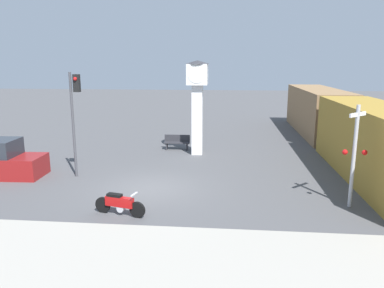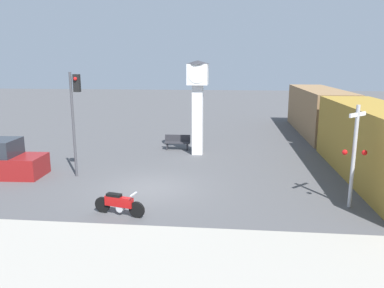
{
  "view_description": "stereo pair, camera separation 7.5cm",
  "coord_description": "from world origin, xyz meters",
  "px_view_note": "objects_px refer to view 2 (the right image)",
  "views": [
    {
      "loc": [
        3.27,
        -15.21,
        5.35
      ],
      "look_at": [
        1.61,
        1.96,
        1.59
      ],
      "focal_mm": 35.0,
      "sensor_mm": 36.0,
      "label": 1
    },
    {
      "loc": [
        3.35,
        -15.2,
        5.35
      ],
      "look_at": [
        1.61,
        1.96,
        1.59
      ],
      "focal_mm": 35.0,
      "sensor_mm": 36.0,
      "label": 2
    }
  ],
  "objects_px": {
    "railroad_crossing_signal": "(354,153)",
    "bench": "(177,142)",
    "motorcycle": "(119,204)",
    "traffic_light": "(75,107)",
    "freight_train": "(340,123)",
    "clock_tower": "(198,93)"
  },
  "relations": [
    {
      "from": "railroad_crossing_signal",
      "to": "bench",
      "type": "distance_m",
      "value": 11.92
    },
    {
      "from": "motorcycle",
      "to": "railroad_crossing_signal",
      "type": "height_order",
      "value": "railroad_crossing_signal"
    },
    {
      "from": "traffic_light",
      "to": "bench",
      "type": "xyz_separation_m",
      "value": [
        3.92,
        6.11,
        -2.87
      ]
    },
    {
      "from": "motorcycle",
      "to": "freight_train",
      "type": "height_order",
      "value": "freight_train"
    },
    {
      "from": "clock_tower",
      "to": "motorcycle",
      "type": "bearing_deg",
      "value": -101.97
    },
    {
      "from": "freight_train",
      "to": "traffic_light",
      "type": "height_order",
      "value": "traffic_light"
    },
    {
      "from": "motorcycle",
      "to": "traffic_light",
      "type": "xyz_separation_m",
      "value": [
        -3.28,
        4.37,
        2.94
      ]
    },
    {
      "from": "motorcycle",
      "to": "traffic_light",
      "type": "bearing_deg",
      "value": 140.8
    },
    {
      "from": "motorcycle",
      "to": "clock_tower",
      "type": "height_order",
      "value": "clock_tower"
    },
    {
      "from": "bench",
      "to": "railroad_crossing_signal",
      "type": "bearing_deg",
      "value": -48.49
    },
    {
      "from": "freight_train",
      "to": "bench",
      "type": "relative_size",
      "value": 14.79
    },
    {
      "from": "freight_train",
      "to": "railroad_crossing_signal",
      "type": "xyz_separation_m",
      "value": [
        -2.21,
        -9.63,
        0.41
      ]
    },
    {
      "from": "freight_train",
      "to": "bench",
      "type": "xyz_separation_m",
      "value": [
        -10.03,
        -0.79,
        -1.21
      ]
    },
    {
      "from": "clock_tower",
      "to": "railroad_crossing_signal",
      "type": "relative_size",
      "value": 1.42
    },
    {
      "from": "clock_tower",
      "to": "traffic_light",
      "type": "height_order",
      "value": "clock_tower"
    },
    {
      "from": "freight_train",
      "to": "traffic_light",
      "type": "distance_m",
      "value": 15.65
    },
    {
      "from": "clock_tower",
      "to": "traffic_light",
      "type": "xyz_separation_m",
      "value": [
        -5.27,
        -5.05,
        -0.26
      ]
    },
    {
      "from": "traffic_light",
      "to": "clock_tower",
      "type": "bearing_deg",
      "value": 43.77
    },
    {
      "from": "clock_tower",
      "to": "freight_train",
      "type": "bearing_deg",
      "value": 12.06
    },
    {
      "from": "traffic_light",
      "to": "railroad_crossing_signal",
      "type": "bearing_deg",
      "value": -13.09
    },
    {
      "from": "motorcycle",
      "to": "bench",
      "type": "height_order",
      "value": "bench"
    },
    {
      "from": "traffic_light",
      "to": "freight_train",
      "type": "bearing_deg",
      "value": 26.34
    }
  ]
}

